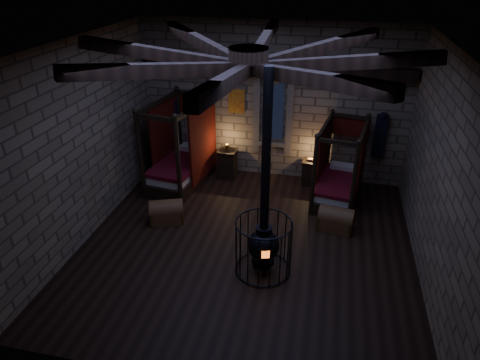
% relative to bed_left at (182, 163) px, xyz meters
% --- Properties ---
extents(room, '(7.02, 7.02, 4.29)m').
position_rel_bed_left_xyz_m(room, '(2.31, -2.39, 3.18)').
color(room, black).
rests_on(room, ground).
extents(bed_left, '(1.45, 2.33, 2.30)m').
position_rel_bed_left_xyz_m(bed_left, '(0.00, 0.00, 0.00)').
color(bed_left, black).
rests_on(bed_left, ground).
extents(bed_right, '(1.29, 2.04, 2.00)m').
position_rel_bed_left_xyz_m(bed_right, '(4.17, -0.03, -0.07)').
color(bed_right, black).
rests_on(bed_right, ground).
extents(trunk_left, '(0.88, 0.72, 0.56)m').
position_rel_bed_left_xyz_m(trunk_left, '(0.28, -1.96, -0.32)').
color(trunk_left, brown).
rests_on(trunk_left, ground).
extents(trunk_right, '(0.83, 0.60, 0.56)m').
position_rel_bed_left_xyz_m(trunk_right, '(4.16, -1.45, -0.32)').
color(trunk_right, brown).
rests_on(trunk_right, ground).
extents(nightstand_left, '(0.52, 0.50, 1.00)m').
position_rel_bed_left_xyz_m(nightstand_left, '(1.13, 0.57, -0.15)').
color(nightstand_left, black).
rests_on(nightstand_left, ground).
extents(nightstand_right, '(0.46, 0.45, 0.76)m').
position_rel_bed_left_xyz_m(nightstand_right, '(3.42, 0.62, -0.21)').
color(nightstand_right, black).
rests_on(nightstand_right, ground).
extents(stove, '(1.11, 1.11, 4.05)m').
position_rel_bed_left_xyz_m(stove, '(2.78, -3.24, 0.09)').
color(stove, black).
rests_on(stove, ground).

